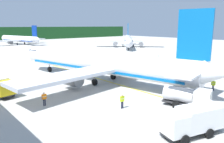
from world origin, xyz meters
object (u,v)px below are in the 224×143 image
airliner_mid_apron (128,40)px  airliner_far_taxiway (20,39)px  airliner_distant (9,35)px  service_truck_fuel (194,119)px  crew_loader_right (213,84)px  airliner_foreground (100,63)px  service_truck_catering (188,96)px  cargo_container_near (180,84)px  crew_loader_left (122,100)px  crew_marshaller (44,98)px

airliner_mid_apron → airliner_far_taxiway: bearing=123.6°
airliner_distant → service_truck_fuel: size_ratio=4.41×
airliner_distant → service_truck_fuel: bearing=-101.4°
airliner_mid_apron → crew_loader_right: bearing=-124.2°
airliner_foreground → crew_loader_right: 18.61m
airliner_mid_apron → service_truck_catering: bearing=-129.4°
airliner_foreground → airliner_mid_apron: 64.65m
service_truck_catering → airliner_far_taxiway: bearing=81.2°
airliner_distant → crew_loader_right: bearing=-96.7°
cargo_container_near → crew_loader_right: cargo_container_near is taller
service_truck_fuel → crew_loader_left: bearing=92.3°
service_truck_catering → crew_loader_left: size_ratio=3.28×
airliner_foreground → airliner_mid_apron: airliner_foreground is taller
crew_loader_left → service_truck_fuel: bearing=-87.7°
airliner_far_taxiway → airliner_mid_apron: bearing=-56.4°
airliner_mid_apron → crew_loader_right: (-39.47, -58.12, -2.06)m
service_truck_fuel → crew_loader_right: 16.12m
airliner_far_taxiway → airliner_distant: bearing=78.5°
airliner_mid_apron → airliner_far_taxiway: (-32.14, 48.34, -0.31)m
airliner_mid_apron → service_truck_catering: size_ratio=5.08×
airliner_far_taxiway → crew_marshaller: 100.22m
airliner_far_taxiway → crew_loader_right: bearing=-93.9°
airliner_far_taxiway → service_truck_catering: size_ratio=5.81×
crew_loader_left → crew_loader_right: crew_loader_left is taller
airliner_mid_apron → cargo_container_near: bearing=-128.1°
airliner_distant → service_truck_fuel: 177.00m
crew_loader_left → cargo_container_near: bearing=0.2°
service_truck_catering → cargo_container_near: 7.91m
crew_loader_right → airliner_far_taxiway: bearing=86.1°
airliner_far_taxiway → cargo_container_near: airliner_far_taxiway is taller
crew_marshaller → airliner_foreground: bearing=21.9°
airliner_far_taxiway → crew_loader_right: 106.72m
airliner_far_taxiway → cargo_container_near: 103.26m
airliner_foreground → airliner_distant: bearing=79.1°
airliner_far_taxiway → crew_loader_left: (-22.89, -102.75, -1.73)m
cargo_container_near → crew_marshaller: 20.33m
service_truck_catering → crew_loader_left: (-6.25, 4.91, -0.33)m
crew_loader_left → airliner_far_taxiway: bearing=77.4°
airliner_far_taxiway → cargo_container_near: (-10.49, -102.71, -1.85)m
airliner_far_taxiway → crew_marshaller: bearing=-107.2°
airliner_foreground → crew_marshaller: airliner_foreground is taller
crew_marshaller → crew_loader_left: crew_loader_left is taller
airliner_foreground → crew_loader_right: airliner_foreground is taller
service_truck_catering → airliner_distant: bearing=80.2°
service_truck_catering → airliner_mid_apron: bearing=50.6°
service_truck_catering → crew_marshaller: service_truck_catering is taller
airliner_distant → crew_marshaller: size_ratio=16.71×
airliner_foreground → service_truck_catering: size_ratio=7.07×
airliner_far_taxiway → airliner_distant: (12.51, 61.72, -0.44)m
crew_loader_left → crew_loader_right: (15.57, -3.70, -0.02)m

